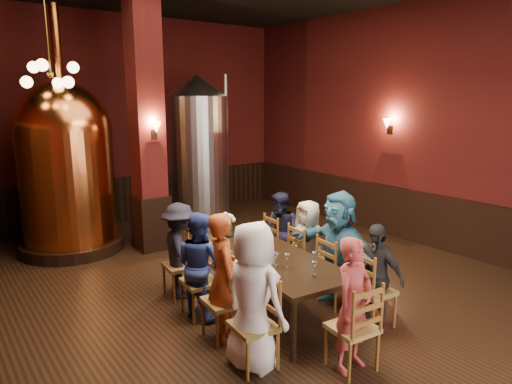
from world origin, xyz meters
TOP-DOWN VIEW (x-y plane):
  - room at (0.00, 0.00)m, footprint 10.00×10.02m
  - wainscot_right at (3.96, 0.00)m, footprint 0.08×9.90m
  - wainscot_back at (0.00, 4.96)m, footprint 7.90×0.08m
  - column at (-0.30, 2.80)m, footprint 0.58×0.58m
  - pendant_cluster at (-1.80, 2.90)m, footprint 0.90×0.90m
  - sconce_wall at (3.90, 0.80)m, footprint 0.20×0.20m
  - sconce_column at (-0.30, 2.50)m, footprint 0.20×0.20m
  - dining_table at (-0.10, -0.49)m, footprint 1.23×2.49m
  - chair_0 at (-1.04, -1.40)m, footprint 0.50×0.50m
  - person_0 at (-1.04, -1.40)m, footprint 0.63×0.84m
  - chair_1 at (-0.97, -0.73)m, footprint 0.50×0.50m
  - person_1 at (-0.97, -0.73)m, footprint 0.51×0.63m
  - chair_2 at (-0.91, -0.08)m, footprint 0.50×0.50m
  - person_2 at (-0.91, -0.08)m, footprint 0.49×0.73m
  - chair_3 at (-0.84, 0.59)m, footprint 0.50×0.50m
  - person_3 at (-0.84, 0.59)m, footprint 0.65×0.94m
  - chair_4 at (0.65, -1.57)m, footprint 0.50×0.50m
  - person_4 at (0.65, -1.57)m, footprint 0.44×0.80m
  - chair_5 at (0.72, -0.90)m, footprint 0.50×0.50m
  - person_5 at (0.72, -0.90)m, footprint 0.52×1.48m
  - chair_6 at (0.78, -0.24)m, footprint 0.50×0.50m
  - person_6 at (0.78, -0.24)m, footprint 0.43×0.65m
  - chair_7 at (0.85, 0.43)m, footprint 0.50×0.50m
  - person_7 at (0.85, 0.43)m, footprint 0.43×0.68m
  - chair_8 at (-0.25, -2.03)m, footprint 0.50×0.50m
  - person_8 at (-0.25, -2.03)m, footprint 0.56×0.41m
  - copper_kettle at (-1.51, 3.57)m, footprint 1.81×1.81m
  - steel_vessel at (1.29, 3.81)m, footprint 1.68×1.68m
  - rose_vase at (-0.08, 0.52)m, footprint 0.22×0.22m
  - wine_glass_0 at (-0.12, -0.35)m, footprint 0.07×0.07m
  - wine_glass_1 at (-0.30, -0.01)m, footprint 0.07×0.07m
  - wine_glass_2 at (0.11, -1.08)m, footprint 0.07×0.07m
  - wine_glass_3 at (-0.11, -1.32)m, footprint 0.07×0.07m
  - wine_glass_4 at (-0.27, -0.81)m, footprint 0.07×0.07m
  - wine_glass_5 at (-0.19, -0.93)m, footprint 0.07×0.07m

SIDE VIEW (x-z plane):
  - chair_0 at x=-1.04m, z-range 0.00..0.92m
  - chair_1 at x=-0.97m, z-range 0.00..0.92m
  - chair_2 at x=-0.91m, z-range 0.00..0.92m
  - chair_3 at x=-0.84m, z-range 0.00..0.92m
  - chair_4 at x=0.65m, z-range 0.00..0.92m
  - chair_5 at x=0.72m, z-range 0.00..0.92m
  - chair_6 at x=0.78m, z-range 0.00..0.92m
  - chair_7 at x=0.85m, z-range 0.00..0.92m
  - chair_8 at x=-0.25m, z-range 0.00..0.92m
  - wainscot_right at x=3.96m, z-range 0.00..1.00m
  - wainscot_back at x=0.00m, z-range 0.00..1.00m
  - person_4 at x=0.65m, z-range 0.00..1.30m
  - person_7 at x=0.85m, z-range 0.00..1.30m
  - person_6 at x=0.78m, z-range 0.00..1.32m
  - person_3 at x=-0.84m, z-range 0.00..1.35m
  - person_2 at x=-0.91m, z-range 0.00..1.37m
  - dining_table at x=-0.10m, z-range 0.31..1.06m
  - person_8 at x=-0.25m, z-range 0.00..1.41m
  - person_1 at x=-0.97m, z-range 0.00..1.50m
  - person_0 at x=-1.04m, z-range 0.00..1.56m
  - person_5 at x=0.72m, z-range 0.00..1.57m
  - wine_glass_0 at x=-0.12m, z-range 0.75..0.92m
  - wine_glass_1 at x=-0.30m, z-range 0.75..0.92m
  - wine_glass_2 at x=0.11m, z-range 0.75..0.92m
  - wine_glass_3 at x=-0.11m, z-range 0.75..0.92m
  - wine_glass_4 at x=-0.27m, z-range 0.75..0.92m
  - wine_glass_5 at x=-0.19m, z-range 0.75..0.92m
  - rose_vase at x=-0.08m, z-range 0.81..1.17m
  - copper_kettle at x=-1.51m, z-range -0.58..3.70m
  - steel_vessel at x=1.29m, z-range 0.00..3.22m
  - sconce_wall at x=3.90m, z-range 2.02..2.38m
  - sconce_column at x=-0.30m, z-range 2.02..2.38m
  - room at x=0.00m, z-range 0.00..4.50m
  - column at x=-0.30m, z-range 0.00..4.50m
  - pendant_cluster at x=-1.80m, z-range 2.25..3.95m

